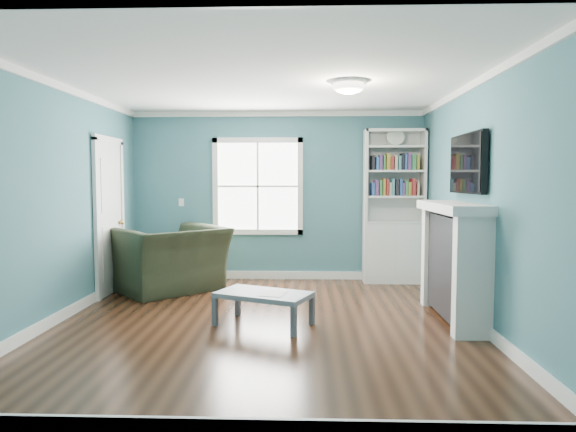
{
  "coord_description": "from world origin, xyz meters",
  "views": [
    {
      "loc": [
        0.44,
        -5.45,
        1.54
      ],
      "look_at": [
        0.24,
        0.4,
        1.14
      ],
      "focal_mm": 32.0,
      "sensor_mm": 36.0,
      "label": 1
    }
  ],
  "objects": [
    {
      "name": "window",
      "position": [
        -0.3,
        2.49,
        1.45
      ],
      "size": [
        1.4,
        0.06,
        1.5
      ],
      "color": "white",
      "rests_on": "room_walls"
    },
    {
      "name": "door",
      "position": [
        -2.22,
        1.4,
        1.07
      ],
      "size": [
        0.12,
        0.98,
        2.17
      ],
      "color": "silver",
      "rests_on": "ground"
    },
    {
      "name": "bookshelf",
      "position": [
        1.77,
        2.3,
        0.92
      ],
      "size": [
        0.9,
        0.35,
        2.31
      ],
      "color": "silver",
      "rests_on": "ground"
    },
    {
      "name": "coffee_table",
      "position": [
        -0.0,
        -0.08,
        0.31
      ],
      "size": [
        1.1,
        0.87,
        0.35
      ],
      "rotation": [
        0.0,
        0.0,
        -0.4
      ],
      "color": "#4C525C",
      "rests_on": "ground"
    },
    {
      "name": "floor",
      "position": [
        0.0,
        0.0,
        0.0
      ],
      "size": [
        5.0,
        5.0,
        0.0
      ],
      "primitive_type": "plane",
      "color": "black",
      "rests_on": "ground"
    },
    {
      "name": "ceiling_fixture",
      "position": [
        0.9,
        0.1,
        2.55
      ],
      "size": [
        0.38,
        0.38,
        0.15
      ],
      "color": "white",
      "rests_on": "room_walls"
    },
    {
      "name": "fireplace",
      "position": [
        2.08,
        0.2,
        0.64
      ],
      "size": [
        0.44,
        1.58,
        1.3
      ],
      "color": "black",
      "rests_on": "ground"
    },
    {
      "name": "tv",
      "position": [
        2.2,
        0.2,
        1.72
      ],
      "size": [
        0.06,
        1.1,
        0.65
      ],
      "primitive_type": "cube",
      "color": "black",
      "rests_on": "fireplace"
    },
    {
      "name": "room_walls",
      "position": [
        0.0,
        0.0,
        1.58
      ],
      "size": [
        5.0,
        5.0,
        5.0
      ],
      "color": "#346A74",
      "rests_on": "ground"
    },
    {
      "name": "light_switch",
      "position": [
        -1.5,
        2.48,
        1.2
      ],
      "size": [
        0.08,
        0.01,
        0.12
      ],
      "primitive_type": "cube",
      "color": "white",
      "rests_on": "room_walls"
    },
    {
      "name": "paper_sheet",
      "position": [
        0.1,
        -0.14,
        0.36
      ],
      "size": [
        0.31,
        0.36,
        0.0
      ],
      "primitive_type": "cube",
      "rotation": [
        0.0,
        0.0,
        -0.21
      ],
      "color": "white",
      "rests_on": "coffee_table"
    },
    {
      "name": "trim",
      "position": [
        0.0,
        0.0,
        1.24
      ],
      "size": [
        4.5,
        5.0,
        2.6
      ],
      "color": "white",
      "rests_on": "ground"
    },
    {
      "name": "recliner",
      "position": [
        -1.45,
        1.57,
        0.6
      ],
      "size": [
        1.61,
        1.6,
        1.2
      ],
      "primitive_type": "imported",
      "rotation": [
        0.0,
        0.0,
        -2.37
      ],
      "color": "black",
      "rests_on": "ground"
    }
  ]
}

